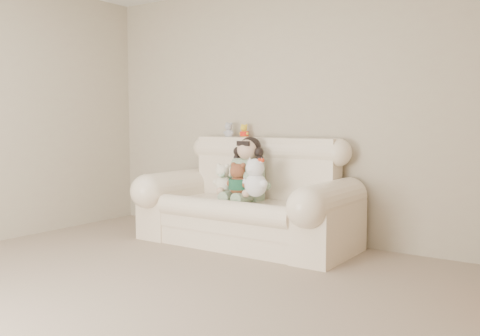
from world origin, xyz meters
The scene contains 10 objects.
floor centered at (0.00, 0.00, 0.00)m, with size 5.00×5.00×0.00m, color gray.
wall_back centered at (0.00, 2.50, 1.30)m, with size 4.50×4.50×0.00m, color #B6AC90.
wall_right centered at (2.25, 0.00, 1.30)m, with size 5.00×5.00×0.00m, color #B6AC90.
sofa centered at (-0.14, 2.00, 0.52)m, with size 2.10×0.95×1.03m, color beige, non-canonical shape.
seated_child centered at (-0.17, 2.08, 0.74)m, with size 0.38×0.46×0.63m, color #2E6730, non-canonical shape.
brown_teddy centered at (-0.13, 1.85, 0.68)m, with size 0.23×0.18×0.36m, color brown, non-canonical shape.
white_cat centered at (0.06, 1.86, 0.71)m, with size 0.27×0.21×0.43m, color white, non-canonical shape.
cream_teddy centered at (-0.34, 1.90, 0.67)m, with size 0.21×0.16×0.33m, color white, non-canonical shape.
yellow_mini_bear centered at (-0.43, 2.39, 1.10)m, with size 0.11×0.09×0.18m, color gold, non-canonical shape.
grey_mini_plush centered at (-0.60, 2.36, 1.11)m, with size 0.13×0.10×0.20m, color silver, non-canonical shape.
Camera 1 is at (2.63, -2.15, 1.18)m, focal length 39.12 mm.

